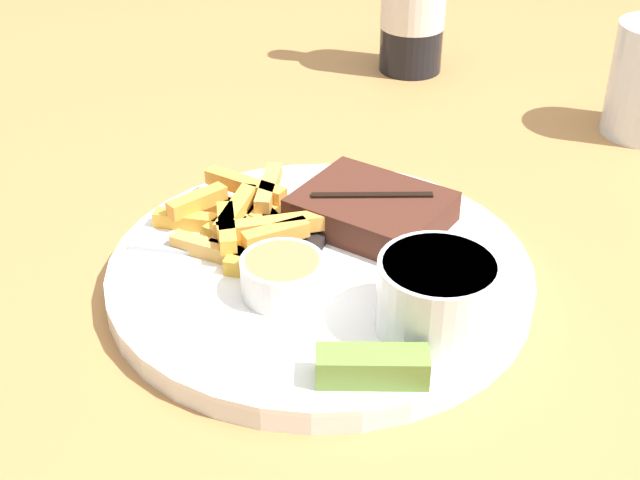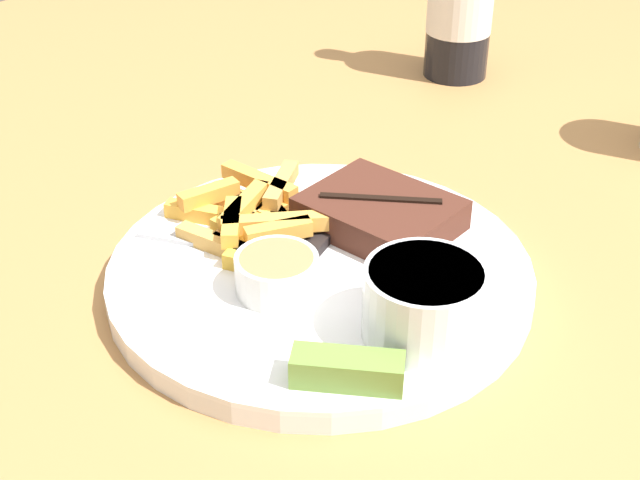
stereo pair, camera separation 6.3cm
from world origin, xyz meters
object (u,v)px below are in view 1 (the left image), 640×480
knife_utensil (320,230)px  beer_bottle (414,0)px  dipping_sauce_cup (288,277)px  pickle_spear (372,367)px  coleslaw_cup (437,292)px  dinner_plate (320,274)px  fork_utensil (211,251)px  steak_portion (371,210)px

knife_utensil → beer_bottle: size_ratio=0.74×
dipping_sauce_cup → pickle_spear: (0.09, -0.04, -0.00)m
knife_utensil → beer_bottle: (-0.14, 0.36, 0.06)m
coleslaw_cup → dinner_plate: bearing=171.3°
beer_bottle → dipping_sauce_cup: bearing=-69.5°
fork_utensil → knife_utensil: size_ratio=0.77×
dipping_sauce_cup → pickle_spear: 0.10m
dinner_plate → pickle_spear: 0.13m
dipping_sauce_cup → fork_utensil: 0.08m
fork_utensil → knife_utensil: bearing=28.3°
knife_utensil → coleslaw_cup: bearing=-128.2°
dinner_plate → knife_utensil: knife_utensil is taller
steak_portion → knife_utensil: 0.04m
steak_portion → beer_bottle: (-0.16, 0.33, 0.05)m
coleslaw_cup → dipping_sauce_cup: (-0.10, -0.03, -0.01)m
steak_portion → pickle_spear: 0.18m
dinner_plate → knife_utensil: (-0.02, 0.03, 0.01)m
pickle_spear → beer_bottle: beer_bottle is taller
steak_portion → pickle_spear: steak_portion is taller
steak_portion → knife_utensil: bearing=-123.7°
coleslaw_cup → fork_utensil: coleslaw_cup is taller
coleslaw_cup → fork_utensil: size_ratio=0.62×
dipping_sauce_cup → fork_utensil: size_ratio=0.46×
coleslaw_cup → beer_bottle: (-0.26, 0.41, 0.03)m
coleslaw_cup → dipping_sauce_cup: coleslaw_cup is taller
dinner_plate → dipping_sauce_cup: size_ratio=5.31×
pickle_spear → fork_utensil: size_ratio=0.54×
fork_utensil → knife_utensil: knife_utensil is taller
steak_portion → coleslaw_cup: size_ratio=1.43×
beer_bottle → coleslaw_cup: bearing=-57.4°
steak_portion → fork_utensil: 0.13m
knife_utensil → beer_bottle: bearing=3.4°
steak_portion → fork_utensil: (-0.07, -0.10, -0.01)m
beer_bottle → steak_portion: bearing=-64.0°
steak_portion → dipping_sauce_cup: size_ratio=1.93×
steak_portion → coleslaw_cup: coleslaw_cup is taller
steak_portion → knife_utensil: steak_portion is taller
knife_utensil → dipping_sauce_cup: bearing=-177.1°
dipping_sauce_cup → beer_bottle: size_ratio=0.26×
steak_portion → coleslaw_cup: 0.13m
dinner_plate → coleslaw_cup: size_ratio=3.94×
fork_utensil → beer_bottle: size_ratio=0.57×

